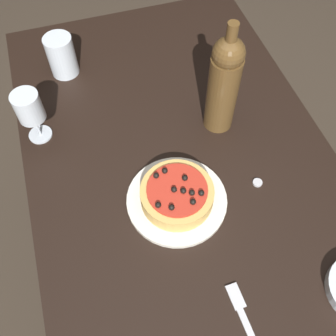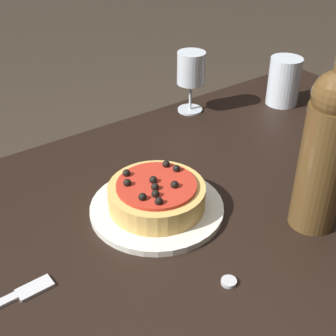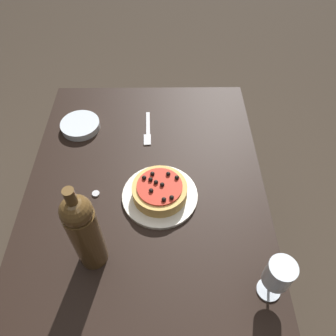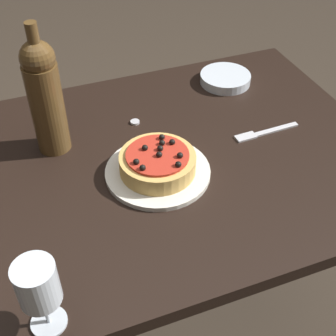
{
  "view_description": "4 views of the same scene",
  "coord_description": "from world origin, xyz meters",
  "px_view_note": "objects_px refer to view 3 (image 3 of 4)",
  "views": [
    {
      "loc": [
        0.51,
        -0.2,
        1.56
      ],
      "look_at": [
        0.04,
        -0.05,
        0.79
      ],
      "focal_mm": 42.0,
      "sensor_mm": 36.0,
      "label": 1
    },
    {
      "loc": [
        0.47,
        0.51,
        1.24
      ],
      "look_at": [
        0.06,
        -0.07,
        0.78
      ],
      "focal_mm": 50.0,
      "sensor_mm": 36.0,
      "label": 2
    },
    {
      "loc": [
        -0.5,
        -0.07,
        1.59
      ],
      "look_at": [
        0.14,
        -0.07,
        0.8
      ],
      "focal_mm": 35.0,
      "sensor_mm": 36.0,
      "label": 3
    },
    {
      "loc": [
        -0.17,
        -0.8,
        1.44
      ],
      "look_at": [
        0.1,
        -0.1,
        0.77
      ],
      "focal_mm": 50.0,
      "sensor_mm": 36.0,
      "label": 4
    }
  ],
  "objects_px": {
    "wine_bottle": "(84,231)",
    "fork": "(147,130)",
    "wine_glass": "(279,275)",
    "side_bowl": "(80,125)",
    "pizza": "(160,190)",
    "dinner_plate": "(160,196)",
    "dining_table": "(146,237)",
    "bottle_cap": "(96,194)"
  },
  "relations": [
    {
      "from": "side_bowl",
      "to": "dining_table",
      "type": "bearing_deg",
      "value": -148.21
    },
    {
      "from": "dining_table",
      "to": "pizza",
      "type": "xyz_separation_m",
      "value": [
        0.09,
        -0.05,
        0.13
      ]
    },
    {
      "from": "pizza",
      "to": "wine_glass",
      "type": "distance_m",
      "value": 0.42
    },
    {
      "from": "dining_table",
      "to": "dinner_plate",
      "type": "relative_size",
      "value": 5.47
    },
    {
      "from": "dining_table",
      "to": "side_bowl",
      "type": "xyz_separation_m",
      "value": [
        0.41,
        0.26,
        0.11
      ]
    },
    {
      "from": "side_bowl",
      "to": "bottle_cap",
      "type": "bearing_deg",
      "value": -162.51
    },
    {
      "from": "side_bowl",
      "to": "bottle_cap",
      "type": "relative_size",
      "value": 6.11
    },
    {
      "from": "dinner_plate",
      "to": "fork",
      "type": "distance_m",
      "value": 0.31
    },
    {
      "from": "side_bowl",
      "to": "fork",
      "type": "height_order",
      "value": "side_bowl"
    },
    {
      "from": "dining_table",
      "to": "pizza",
      "type": "height_order",
      "value": "pizza"
    },
    {
      "from": "pizza",
      "to": "side_bowl",
      "type": "bearing_deg",
      "value": 43.55
    },
    {
      "from": "side_bowl",
      "to": "bottle_cap",
      "type": "height_order",
      "value": "side_bowl"
    },
    {
      "from": "dinner_plate",
      "to": "wine_bottle",
      "type": "xyz_separation_m",
      "value": [
        -0.2,
        0.18,
        0.14
      ]
    },
    {
      "from": "wine_glass",
      "to": "wine_bottle",
      "type": "xyz_separation_m",
      "value": [
        0.1,
        0.47,
        0.04
      ]
    },
    {
      "from": "dinner_plate",
      "to": "dining_table",
      "type": "bearing_deg",
      "value": 152.57
    },
    {
      "from": "wine_glass",
      "to": "pizza",
      "type": "bearing_deg",
      "value": 43.75
    },
    {
      "from": "wine_glass",
      "to": "fork",
      "type": "xyz_separation_m",
      "value": [
        0.6,
        0.34,
        -0.11
      ]
    },
    {
      "from": "wine_glass",
      "to": "side_bowl",
      "type": "relative_size",
      "value": 1.04
    },
    {
      "from": "wine_glass",
      "to": "bottle_cap",
      "type": "bearing_deg",
      "value": 57.76
    },
    {
      "from": "wine_glass",
      "to": "wine_bottle",
      "type": "relative_size",
      "value": 0.48
    },
    {
      "from": "pizza",
      "to": "dinner_plate",
      "type": "bearing_deg",
      "value": 175.93
    },
    {
      "from": "dinner_plate",
      "to": "wine_bottle",
      "type": "bearing_deg",
      "value": 137.66
    },
    {
      "from": "wine_glass",
      "to": "side_bowl",
      "type": "distance_m",
      "value": 0.86
    },
    {
      "from": "dinner_plate",
      "to": "wine_glass",
      "type": "distance_m",
      "value": 0.43
    },
    {
      "from": "dinner_plate",
      "to": "wine_bottle",
      "type": "height_order",
      "value": "wine_bottle"
    },
    {
      "from": "pizza",
      "to": "wine_glass",
      "type": "height_order",
      "value": "wine_glass"
    },
    {
      "from": "pizza",
      "to": "fork",
      "type": "height_order",
      "value": "pizza"
    },
    {
      "from": "wine_bottle",
      "to": "side_bowl",
      "type": "height_order",
      "value": "wine_bottle"
    },
    {
      "from": "side_bowl",
      "to": "fork",
      "type": "bearing_deg",
      "value": -94.15
    },
    {
      "from": "bottle_cap",
      "to": "wine_glass",
      "type": "bearing_deg",
      "value": -122.24
    },
    {
      "from": "wine_bottle",
      "to": "fork",
      "type": "height_order",
      "value": "wine_bottle"
    },
    {
      "from": "fork",
      "to": "dinner_plate",
      "type": "bearing_deg",
      "value": 7.5
    },
    {
      "from": "wine_glass",
      "to": "fork",
      "type": "height_order",
      "value": "wine_glass"
    },
    {
      "from": "side_bowl",
      "to": "dinner_plate",
      "type": "bearing_deg",
      "value": -136.46
    },
    {
      "from": "wine_bottle",
      "to": "pizza",
      "type": "bearing_deg",
      "value": -42.33
    },
    {
      "from": "pizza",
      "to": "fork",
      "type": "distance_m",
      "value": 0.31
    },
    {
      "from": "wine_glass",
      "to": "fork",
      "type": "relative_size",
      "value": 0.86
    },
    {
      "from": "dining_table",
      "to": "side_bowl",
      "type": "height_order",
      "value": "side_bowl"
    },
    {
      "from": "pizza",
      "to": "dining_table",
      "type": "bearing_deg",
      "value": 152.59
    },
    {
      "from": "pizza",
      "to": "side_bowl",
      "type": "relative_size",
      "value": 1.18
    },
    {
      "from": "wine_glass",
      "to": "side_bowl",
      "type": "height_order",
      "value": "wine_glass"
    },
    {
      "from": "side_bowl",
      "to": "fork",
      "type": "xyz_separation_m",
      "value": [
        -0.02,
        -0.25,
        -0.01
      ]
    }
  ]
}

